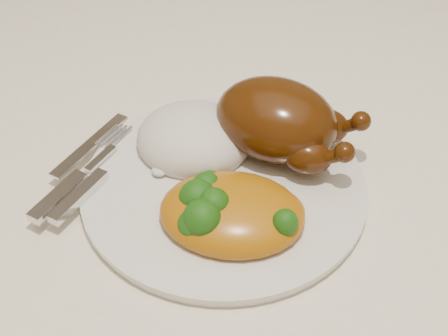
# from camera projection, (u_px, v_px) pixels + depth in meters

# --- Properties ---
(dining_table) EXTENTS (1.60, 0.90, 0.76)m
(dining_table) POSITION_uv_depth(u_px,v_px,m) (276.00, 212.00, 0.75)
(dining_table) COLOR brown
(dining_table) RESTS_ON floor
(tablecloth) EXTENTS (1.73, 1.03, 0.18)m
(tablecloth) POSITION_uv_depth(u_px,v_px,m) (280.00, 166.00, 0.70)
(tablecloth) COLOR white
(tablecloth) RESTS_ON dining_table
(dinner_plate) EXTENTS (0.30, 0.30, 0.01)m
(dinner_plate) POSITION_uv_depth(u_px,v_px,m) (224.00, 187.00, 0.62)
(dinner_plate) COLOR silver
(dinner_plate) RESTS_ON tablecloth
(roast_chicken) EXTENTS (0.17, 0.12, 0.08)m
(roast_chicken) POSITION_uv_depth(u_px,v_px,m) (279.00, 121.00, 0.63)
(roast_chicken) COLOR #462507
(roast_chicken) RESTS_ON dinner_plate
(rice_mound) EXTENTS (0.13, 0.12, 0.06)m
(rice_mound) POSITION_uv_depth(u_px,v_px,m) (194.00, 139.00, 0.65)
(rice_mound) COLOR white
(rice_mound) RESTS_ON dinner_plate
(mac_and_cheese) EXTENTS (0.14, 0.11, 0.06)m
(mac_and_cheese) POSITION_uv_depth(u_px,v_px,m) (231.00, 212.00, 0.57)
(mac_and_cheese) COLOR #B06D0B
(mac_and_cheese) RESTS_ON dinner_plate
(cutlery) EXTENTS (0.06, 0.17, 0.01)m
(cutlery) POSITION_uv_depth(u_px,v_px,m) (78.00, 179.00, 0.61)
(cutlery) COLOR silver
(cutlery) RESTS_ON dinner_plate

